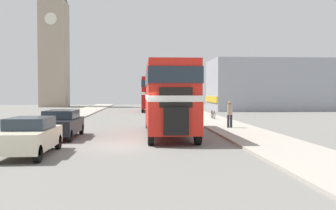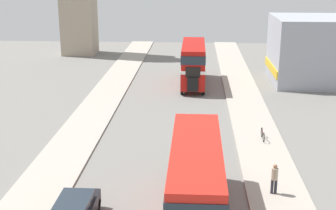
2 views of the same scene
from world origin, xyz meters
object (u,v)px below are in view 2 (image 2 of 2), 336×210
pedestrian_walking (275,177)px  bicycle_on_pavement (263,135)px  double_decker_bus (196,177)px  bus_distant (193,61)px

pedestrian_walking → bicycle_on_pavement: 8.51m
double_decker_bus → pedestrian_walking: bearing=34.2°
double_decker_bus → bus_distant: size_ratio=1.06×
double_decker_bus → pedestrian_walking: double_decker_bus is taller
double_decker_bus → pedestrian_walking: 5.46m
double_decker_bus → bicycle_on_pavement: 12.60m
bus_distant → bicycle_on_pavement: size_ratio=5.56×
bus_distant → pedestrian_walking: 25.26m
double_decker_bus → pedestrian_walking: size_ratio=5.85×
bus_distant → bicycle_on_pavement: 17.25m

